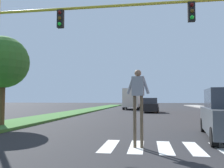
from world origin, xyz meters
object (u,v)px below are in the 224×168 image
at_px(traffic_light_gantry, 61,34).
at_px(sedan_midblock, 150,106).
at_px(tree_mid, 3,63).
at_px(truck_box_delivery, 132,99).
at_px(pedestrian_performer, 138,95).

height_order(traffic_light_gantry, sedan_midblock, traffic_light_gantry).
distance_m(tree_mid, truck_box_delivery, 24.99).
bearing_deg(tree_mid, traffic_light_gantry, -26.44).
xyz_separation_m(traffic_light_gantry, truck_box_delivery, (1.29, 26.38, -2.78)).
distance_m(traffic_light_gantry, truck_box_delivery, 26.56).
distance_m(traffic_light_gantry, pedestrian_performer, 4.92).
relative_size(sedan_midblock, truck_box_delivery, 0.69).
bearing_deg(tree_mid, pedestrian_performer, -29.25).
distance_m(tree_mid, pedestrian_performer, 8.95).
bearing_deg(pedestrian_performer, sedan_midblock, 88.40).
xyz_separation_m(sedan_midblock, truck_box_delivery, (-2.72, 8.02, 0.85)).
bearing_deg(traffic_light_gantry, tree_mid, 153.56).
xyz_separation_m(tree_mid, traffic_light_gantry, (4.19, -2.08, 0.85)).
bearing_deg(traffic_light_gantry, truck_box_delivery, 87.19).
distance_m(sedan_midblock, truck_box_delivery, 8.52).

